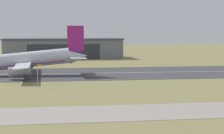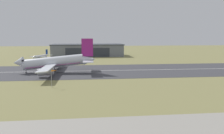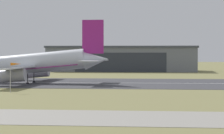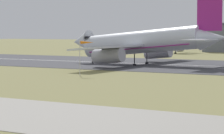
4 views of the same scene
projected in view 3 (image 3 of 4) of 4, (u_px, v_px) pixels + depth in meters
The scene contains 7 objects.
ground_plane at pixel (211, 100), 98.51m from camera, with size 733.42×733.42×0.00m, color olive.
runway_strip at pixel (197, 83), 148.93m from camera, with size 493.42×48.68×0.06m, color #3D3D42.
runway_centreline at pixel (197, 83), 148.93m from camera, with size 444.08×0.70×0.01m, color silver.
hangar_building at pixel (123, 58), 245.43m from camera, with size 67.89×29.81×11.58m.
airplane_landing at pixel (33, 64), 149.68m from camera, with size 42.81×54.63×17.86m.
airplane_parked_west at pixel (24, 67), 217.01m from camera, with size 18.83×20.84×8.01m.
windsock_pole at pixel (15, 66), 116.52m from camera, with size 2.27×2.13×6.58m.
Camera 3 is at (-7.96, -48.97, 9.00)m, focal length 85.00 mm.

